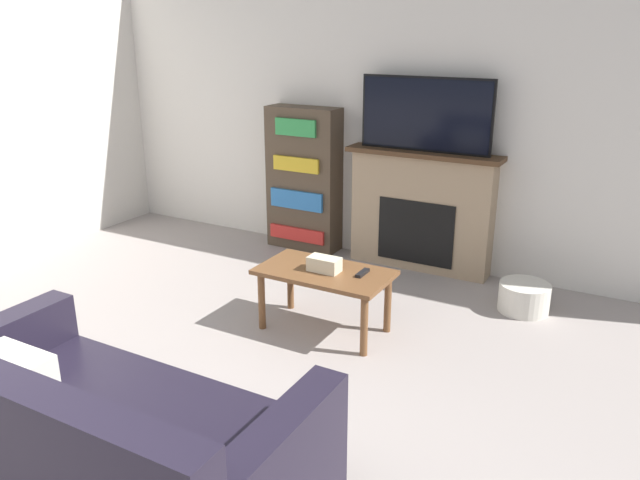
{
  "coord_description": "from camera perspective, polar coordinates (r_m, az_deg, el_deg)",
  "views": [
    {
      "loc": [
        2.08,
        -0.97,
        2.04
      ],
      "look_at": [
        0.16,
        2.48,
        0.68
      ],
      "focal_mm": 35.0,
      "sensor_mm": 36.0,
      "label": 1
    }
  ],
  "objects": [
    {
      "name": "bookshelf",
      "position": [
        5.9,
        -1.49,
        5.56
      ],
      "size": [
        0.7,
        0.29,
        1.35
      ],
      "color": "#4C3D2D",
      "rests_on": "ground_plane"
    },
    {
      "name": "wall_back",
      "position": [
        5.55,
        6.91,
        11.72
      ],
      "size": [
        6.96,
        0.06,
        2.7
      ],
      "color": "silver",
      "rests_on": "ground_plane"
    },
    {
      "name": "tissue_box",
      "position": [
        4.25,
        0.39,
        -2.23
      ],
      "size": [
        0.22,
        0.12,
        0.1
      ],
      "color": "beige",
      "rests_on": "coffee_table"
    },
    {
      "name": "remote_control",
      "position": [
        4.22,
        3.91,
        -3.02
      ],
      "size": [
        0.04,
        0.15,
        0.02
      ],
      "color": "black",
      "rests_on": "coffee_table"
    },
    {
      "name": "storage_basket",
      "position": [
        4.95,
        18.16,
        -5.0
      ],
      "size": [
        0.38,
        0.38,
        0.22
      ],
      "color": "silver",
      "rests_on": "ground_plane"
    },
    {
      "name": "fireplace",
      "position": [
        5.47,
        9.21,
        2.7
      ],
      "size": [
        1.34,
        0.28,
        1.05
      ],
      "color": "tan",
      "rests_on": "ground_plane"
    },
    {
      "name": "tv",
      "position": [
        5.29,
        9.61,
        11.25
      ],
      "size": [
        1.13,
        0.03,
        0.61
      ],
      "color": "black",
      "rests_on": "fireplace"
    },
    {
      "name": "coffee_table",
      "position": [
        4.31,
        0.41,
        -3.63
      ],
      "size": [
        0.91,
        0.51,
        0.45
      ],
      "color": "brown",
      "rests_on": "ground_plane"
    },
    {
      "name": "couch",
      "position": [
        3.02,
        -19.34,
        -17.87
      ],
      "size": [
        1.83,
        0.99,
        0.86
      ],
      "color": "black",
      "rests_on": "ground_plane"
    }
  ]
}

